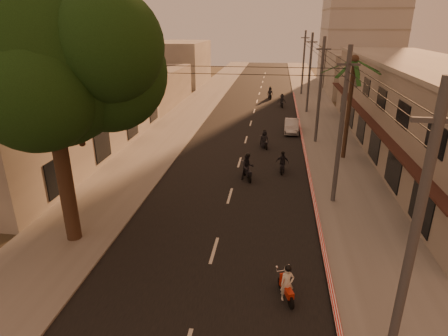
{
  "coord_description": "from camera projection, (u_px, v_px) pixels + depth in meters",
  "views": [
    {
      "loc": [
        2.54,
        -12.82,
        10.06
      ],
      "look_at": [
        -0.28,
        7.41,
        2.08
      ],
      "focal_mm": 30.0,
      "sensor_mm": 36.0,
      "label": 1
    }
  ],
  "objects": [
    {
      "name": "road",
      "position": [
        246.0,
        140.0,
        34.26
      ],
      "size": [
        10.0,
        140.0,
        0.02
      ],
      "primitive_type": "cube",
      "color": "black",
      "rests_on": "ground"
    },
    {
      "name": "scooter_far_b",
      "position": [
        282.0,
        101.0,
        47.12
      ],
      "size": [
        1.18,
        1.74,
        1.71
      ],
      "rotation": [
        0.0,
        0.0,
        0.12
      ],
      "color": "black",
      "rests_on": "ground"
    },
    {
      "name": "curb_stripe",
      "position": [
        306.0,
        160.0,
        28.96
      ],
      "size": [
        0.2,
        60.0,
        0.2
      ],
      "primitive_type": "cube",
      "color": "red",
      "rests_on": "ground"
    },
    {
      "name": "shophouse_row",
      "position": [
        422.0,
        110.0,
        29.29
      ],
      "size": [
        8.8,
        34.2,
        7.3
      ],
      "color": "gray",
      "rests_on": "ground"
    },
    {
      "name": "filler_right",
      "position": [
        357.0,
        74.0,
        54.43
      ],
      "size": [
        8.0,
        14.0,
        6.0
      ],
      "primitive_type": "cube",
      "color": "#A9A699",
      "rests_on": "ground"
    },
    {
      "name": "filler_left_far",
      "position": [
        181.0,
        63.0,
        64.31
      ],
      "size": [
        8.0,
        14.0,
        7.0
      ],
      "primitive_type": "cube",
      "color": "#A9A699",
      "rests_on": "ground"
    },
    {
      "name": "ground",
      "position": [
        206.0,
        277.0,
        15.81
      ],
      "size": [
        160.0,
        160.0,
        0.0
      ],
      "primitive_type": "plane",
      "color": "#383023",
      "rests_on": "ground"
    },
    {
      "name": "scooter_mid_b",
      "position": [
        282.0,
        163.0,
        26.58
      ],
      "size": [
        0.94,
        1.67,
        1.63
      ],
      "rotation": [
        0.0,
        0.0,
        -0.05
      ],
      "color": "black",
      "rests_on": "ground"
    },
    {
      "name": "sidewalk_left",
      "position": [
        167.0,
        136.0,
        35.21
      ],
      "size": [
        5.0,
        140.0,
        0.12
      ],
      "primitive_type": "cube",
      "color": "slate",
      "rests_on": "ground"
    },
    {
      "name": "utility_poles",
      "position": [
        322.0,
        68.0,
        31.08
      ],
      "size": [
        1.2,
        48.26,
        9.0
      ],
      "color": "#38383A",
      "rests_on": "ground"
    },
    {
      "name": "scooter_mid_a",
      "position": [
        247.0,
        167.0,
        25.33
      ],
      "size": [
        1.31,
        1.87,
        1.92
      ],
      "rotation": [
        0.0,
        0.0,
        0.34
      ],
      "color": "black",
      "rests_on": "ground"
    },
    {
      "name": "scooter_red",
      "position": [
        287.0,
        284.0,
        14.32
      ],
      "size": [
        0.85,
        1.54,
        1.57
      ],
      "rotation": [
        0.0,
        0.0,
        0.34
      ],
      "color": "black",
      "rests_on": "ground"
    },
    {
      "name": "left_building",
      "position": [
        64.0,
        123.0,
        29.58
      ],
      "size": [
        8.2,
        24.2,
        5.2
      ],
      "color": "#A9A699",
      "rests_on": "ground"
    },
    {
      "name": "scooter_far_c",
      "position": [
        270.0,
        93.0,
        52.22
      ],
      "size": [
        1.0,
        1.73,
        1.72
      ],
      "rotation": [
        0.0,
        0.0,
        0.2
      ],
      "color": "black",
      "rests_on": "ground"
    },
    {
      "name": "scooter_far_a",
      "position": [
        264.0,
        140.0,
        31.78
      ],
      "size": [
        1.08,
        1.58,
        1.63
      ],
      "rotation": [
        0.0,
        0.0,
        0.37
      ],
      "color": "black",
      "rests_on": "ground"
    },
    {
      "name": "palm_tree",
      "position": [
        354.0,
        65.0,
        26.94
      ],
      "size": [
        5.0,
        5.0,
        8.2
      ],
      "color": "black",
      "rests_on": "ground"
    },
    {
      "name": "sidewalk_right",
      "position": [
        330.0,
        143.0,
        33.28
      ],
      "size": [
        5.0,
        140.0,
        0.12
      ],
      "primitive_type": "cube",
      "color": "slate",
      "rests_on": "ground"
    },
    {
      "name": "broadleaf_tree",
      "position": [
        56.0,
        63.0,
        15.56
      ],
      "size": [
        9.6,
        8.7,
        12.1
      ],
      "color": "black",
      "rests_on": "ground"
    },
    {
      "name": "parked_car",
      "position": [
        291.0,
        126.0,
        36.43
      ],
      "size": [
        1.53,
        3.87,
        1.25
      ],
      "primitive_type": "imported",
      "rotation": [
        0.0,
        0.0,
        -0.03
      ],
      "color": "#9A9DA2",
      "rests_on": "ground"
    },
    {
      "name": "filler_left_near",
      "position": [
        147.0,
        87.0,
        48.18
      ],
      "size": [
        8.0,
        14.0,
        4.4
      ],
      "primitive_type": "cube",
      "color": "#A9A699",
      "rests_on": "ground"
    }
  ]
}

